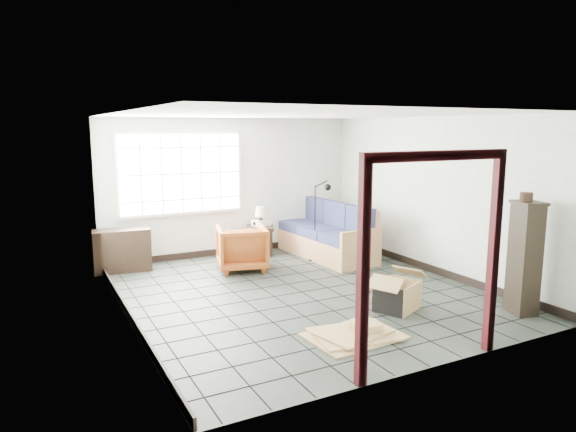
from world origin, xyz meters
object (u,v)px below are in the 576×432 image
futon_sofa (327,236)px  tall_shelf (525,257)px  side_table (260,231)px  armchair (242,246)px

futon_sofa → tall_shelf: bearing=-84.0°
futon_sofa → tall_shelf: tall_shelf is taller
side_table → futon_sofa: bearing=-30.8°
armchair → tall_shelf: size_ratio=0.56×
armchair → tall_shelf: bearing=138.4°
futon_sofa → tall_shelf: (0.62, -3.84, 0.39)m
futon_sofa → armchair: futon_sofa is taller
tall_shelf → armchair: bearing=141.0°
futon_sofa → tall_shelf: 3.91m
futon_sofa → side_table: bearing=146.0°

